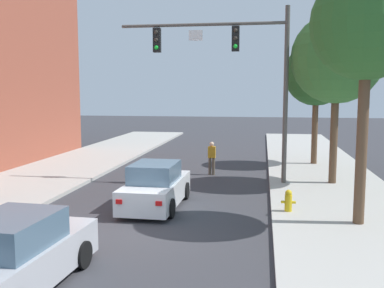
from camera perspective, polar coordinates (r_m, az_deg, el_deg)
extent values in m
plane|color=#38383D|center=(13.16, -7.61, -11.32)|extent=(120.00, 120.00, 0.00)
cube|color=#B2AFA8|center=(12.93, 21.83, -11.75)|extent=(5.00, 60.00, 0.15)
cylinder|color=#514C47|center=(19.25, 12.04, 6.11)|extent=(0.20, 0.20, 7.50)
cylinder|color=#514C47|center=(19.62, 1.35, 15.20)|extent=(7.18, 0.14, 0.14)
cube|color=black|center=(19.40, 5.67, 13.41)|extent=(0.32, 0.28, 1.05)
sphere|color=#2D2823|center=(19.29, 5.65, 14.44)|extent=(0.18, 0.18, 0.18)
sphere|color=#2D2823|center=(19.25, 5.64, 13.46)|extent=(0.18, 0.18, 0.18)
sphere|color=green|center=(19.21, 5.63, 12.48)|extent=(0.18, 0.18, 0.18)
cube|color=black|center=(19.91, -4.56, 13.25)|extent=(0.32, 0.28, 1.05)
sphere|color=#2D2823|center=(19.81, -4.67, 14.24)|extent=(0.18, 0.18, 0.18)
sphere|color=#2D2823|center=(19.77, -4.66, 13.29)|extent=(0.18, 0.18, 0.18)
sphere|color=green|center=(19.73, -4.65, 12.34)|extent=(0.18, 0.18, 0.18)
cube|color=white|center=(19.58, 0.48, 13.89)|extent=(0.60, 0.03, 0.44)
cube|color=silver|center=(15.78, -4.67, -6.12)|extent=(1.76, 4.22, 0.80)
cube|color=slate|center=(15.49, -4.84, -3.64)|extent=(1.53, 2.02, 0.64)
cylinder|color=black|center=(17.26, -6.17, -5.82)|extent=(0.23, 0.64, 0.64)
cylinder|color=black|center=(16.89, -0.87, -6.06)|extent=(0.23, 0.64, 0.64)
cylinder|color=black|center=(14.85, -8.99, -7.95)|extent=(0.23, 0.64, 0.64)
cylinder|color=black|center=(14.42, -2.85, -8.32)|extent=(0.23, 0.64, 0.64)
cube|color=red|center=(13.96, -9.45, -7.39)|extent=(0.20, 0.04, 0.14)
cube|color=red|center=(13.60, -4.34, -7.70)|extent=(0.20, 0.04, 0.14)
cube|color=#B7B7BC|center=(10.07, -21.67, -14.15)|extent=(1.90, 4.28, 0.80)
cube|color=slate|center=(9.72, -22.36, -10.45)|extent=(1.59, 2.07, 0.64)
cylinder|color=black|center=(11.59, -21.40, -12.60)|extent=(0.25, 0.65, 0.64)
cylinder|color=black|center=(10.82, -14.02, -13.73)|extent=(0.25, 0.65, 0.64)
cylinder|color=brown|center=(21.72, 2.33, -2.90)|extent=(0.14, 0.14, 0.85)
cylinder|color=brown|center=(21.70, 2.80, -2.91)|extent=(0.14, 0.14, 0.85)
cube|color=orange|center=(21.60, 2.58, -1.06)|extent=(0.36, 0.22, 0.56)
sphere|color=beige|center=(21.55, 2.58, -0.01)|extent=(0.22, 0.22, 0.22)
cylinder|color=gold|center=(15.00, 12.37, -7.47)|extent=(0.24, 0.24, 0.55)
sphere|color=gold|center=(14.92, 12.40, -6.22)|extent=(0.22, 0.22, 0.22)
cylinder|color=gold|center=(14.98, 11.68, -7.36)|extent=(0.12, 0.09, 0.09)
cylinder|color=gold|center=(15.00, 13.06, -7.37)|extent=(0.12, 0.09, 0.09)
cylinder|color=brown|center=(13.88, 21.12, -0.30)|extent=(0.32, 0.32, 4.65)
sphere|color=#2D6028|center=(13.92, 21.76, 14.31)|extent=(3.23, 3.23, 3.23)
cylinder|color=brown|center=(19.82, 17.89, 0.73)|extent=(0.32, 0.32, 3.90)
sphere|color=#387033|center=(19.77, 18.25, 10.53)|extent=(3.83, 3.83, 3.83)
cylinder|color=brown|center=(24.96, 15.60, 1.65)|extent=(0.32, 0.32, 3.60)
sphere|color=#235123|center=(24.89, 15.83, 8.76)|extent=(3.45, 3.45, 3.45)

